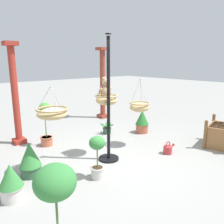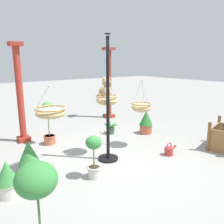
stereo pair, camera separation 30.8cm
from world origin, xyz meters
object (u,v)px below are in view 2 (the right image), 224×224
at_px(hanging_basket_with_teddy, 107,99).
at_px(hanging_basket_right_low, 141,107).
at_px(display_pole_central, 108,122).
at_px(potted_plant_tall_leafy, 7,178).
at_px(potted_plant_bushy_green, 110,129).
at_px(greenhouse_pillar_right, 109,85).
at_px(potted_plant_fern_front, 146,122).
at_px(potted_plant_small_succulent, 29,157).
at_px(potted_plant_flowering_red, 94,154).
at_px(potted_plant_trailing_ivy, 49,125).
at_px(teddy_bear, 106,90).
at_px(watering_can, 169,151).
at_px(hanging_basket_left_high, 51,112).
at_px(potted_plant_conical_shrub, 38,205).
at_px(greenhouse_pillar_far_back, 20,96).

height_order(hanging_basket_with_teddy, hanging_basket_right_low, hanging_basket_with_teddy).
height_order(display_pole_central, potted_plant_tall_leafy, display_pole_central).
distance_m(potted_plant_tall_leafy, potted_plant_bushy_green, 3.53).
xyz_separation_m(greenhouse_pillar_right, potted_plant_fern_front, (-0.26, -2.22, -0.89)).
height_order(greenhouse_pillar_right, potted_plant_small_succulent, greenhouse_pillar_right).
bearing_deg(hanging_basket_right_low, potted_plant_flowering_red, -160.30).
bearing_deg(greenhouse_pillar_right, potted_plant_small_succulent, -145.11).
bearing_deg(potted_plant_trailing_ivy, display_pole_central, -68.06).
bearing_deg(teddy_bear, watering_can, -40.10).
bearing_deg(potted_plant_fern_front, hanging_basket_left_high, -169.57).
bearing_deg(potted_plant_trailing_ivy, potted_plant_conical_shrub, -112.61).
relative_size(display_pole_central, teddy_bear, 5.38).
bearing_deg(greenhouse_pillar_far_back, teddy_bear, -57.11).
bearing_deg(hanging_basket_right_low, greenhouse_pillar_far_back, 136.79).
height_order(hanging_basket_left_high, potted_plant_flowering_red, hanging_basket_left_high).
bearing_deg(potted_plant_small_succulent, potted_plant_fern_front, 6.72).
xyz_separation_m(potted_plant_flowering_red, potted_plant_small_succulent, (-0.90, 0.87, -0.12)).
distance_m(display_pole_central, potted_plant_small_succulent, 1.69).
relative_size(hanging_basket_left_high, potted_plant_fern_front, 0.89).
height_order(potted_plant_fern_front, potted_plant_bushy_green, potted_plant_fern_front).
height_order(potted_plant_tall_leafy, potted_plant_trailing_ivy, potted_plant_trailing_ivy).
distance_m(potted_plant_tall_leafy, watering_can, 3.35).
bearing_deg(hanging_basket_left_high, potted_plant_bushy_green, 27.67).
distance_m(hanging_basket_right_low, potted_plant_tall_leafy, 3.27).
relative_size(hanging_basket_with_teddy, potted_plant_bushy_green, 1.48).
distance_m(display_pole_central, potted_plant_trailing_ivy, 1.82).
xyz_separation_m(greenhouse_pillar_right, potted_plant_bushy_green, (-1.12, -1.61, -1.10)).
relative_size(hanging_basket_with_teddy, potted_plant_small_succulent, 0.95).
height_order(potted_plant_fern_front, potted_plant_small_succulent, potted_plant_fern_front).
bearing_deg(greenhouse_pillar_far_back, potted_plant_conical_shrub, -103.20).
distance_m(potted_plant_flowering_red, potted_plant_trailing_ivy, 2.14).
relative_size(hanging_basket_left_high, potted_plant_flowering_red, 0.76).
relative_size(greenhouse_pillar_right, potted_plant_fern_front, 3.74).
height_order(potted_plant_tall_leafy, potted_plant_conical_shrub, potted_plant_conical_shrub).
xyz_separation_m(potted_plant_flowering_red, watering_can, (1.91, -0.17, -0.35)).
bearing_deg(potted_plant_small_succulent, hanging_basket_left_high, -20.45).
bearing_deg(greenhouse_pillar_right, hanging_basket_with_teddy, -126.70).
relative_size(hanging_basket_with_teddy, watering_can, 1.78).
height_order(teddy_bear, potted_plant_tall_leafy, teddy_bear).
height_order(teddy_bear, potted_plant_trailing_ivy, teddy_bear).
xyz_separation_m(display_pole_central, potted_plant_tall_leafy, (-2.07, -0.17, -0.53)).
bearing_deg(teddy_bear, potted_plant_fern_front, 16.26).
distance_m(potted_plant_conical_shrub, potted_plant_trailing_ivy, 3.70).
distance_m(display_pole_central, hanging_basket_left_high, 1.21).
bearing_deg(hanging_basket_right_low, potted_plant_small_succulent, 175.04).
xyz_separation_m(potted_plant_small_succulent, potted_plant_conical_shrub, (-0.53, -2.14, 0.41)).
relative_size(greenhouse_pillar_far_back, potted_plant_bushy_green, 6.08).
distance_m(hanging_basket_with_teddy, hanging_basket_left_high, 1.30).
relative_size(potted_plant_fern_front, potted_plant_tall_leafy, 1.16).
bearing_deg(hanging_basket_left_high, display_pole_central, -11.33).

